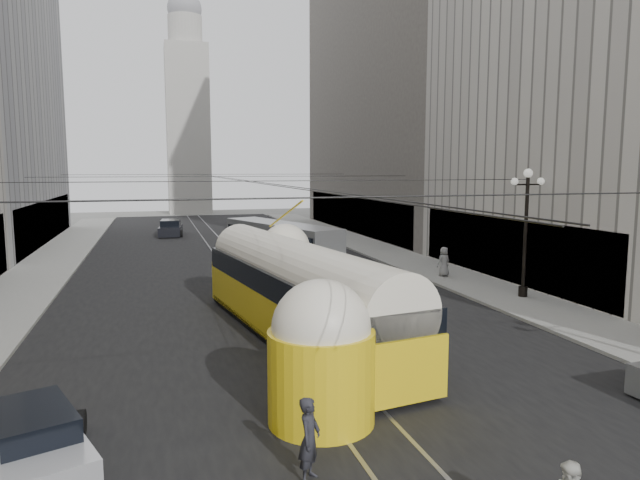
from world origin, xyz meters
TOP-DOWN VIEW (x-y plane):
  - road at (0.00, 32.50)m, footprint 20.00×85.00m
  - sidewalk_left at (-12.00, 36.00)m, footprint 4.00×72.00m
  - sidewalk_right at (12.00, 36.00)m, footprint 4.00×72.00m
  - rail_left at (-0.75, 32.50)m, footprint 0.12×85.00m
  - rail_right at (0.75, 32.50)m, footprint 0.12×85.00m
  - building_right_far at (20.00, 48.00)m, footprint 12.60×32.60m
  - distant_tower at (0.00, 80.00)m, footprint 6.00×6.00m
  - lamppost_right_mid at (12.60, 18.00)m, footprint 1.86×0.44m
  - catenary at (0.12, 31.49)m, footprint 25.00×72.00m
  - streetcar at (0.10, 14.64)m, footprint 5.08×17.21m
  - city_bus at (3.12, 31.40)m, footprint 6.02×11.69m
  - sedan_silver at (-7.74, 7.00)m, footprint 3.15×4.61m
  - sedan_white_far at (4.91, 47.39)m, footprint 3.40×5.10m
  - sedan_dark_far at (-3.59, 51.16)m, footprint 2.51×5.11m
  - pedestrian_crossing_a at (-2.06, 4.84)m, footprint 0.73×0.79m
  - pedestrian_sidewalk_right at (11.39, 23.95)m, footprint 0.94×0.68m

SIDE VIEW (x-z plane):
  - road at x=0.00m, z-range -0.01..0.01m
  - rail_left at x=-0.75m, z-range -0.02..0.02m
  - rail_right at x=0.75m, z-range -0.02..0.02m
  - sidewalk_left at x=-12.00m, z-range 0.00..0.15m
  - sidewalk_right at x=12.00m, z-range 0.00..0.15m
  - sedan_silver at x=-7.74m, z-range -0.06..1.28m
  - sedan_white_far at x=4.91m, z-range -0.07..1.42m
  - sedan_dark_far at x=-3.59m, z-range -0.07..1.49m
  - pedestrian_crossing_a at x=-2.06m, z-range 0.00..1.81m
  - pedestrian_sidewalk_right at x=11.39m, z-range 0.15..1.90m
  - city_bus at x=3.12m, z-range 0.14..3.00m
  - streetcar at x=0.10m, z-range -0.04..3.77m
  - lamppost_right_mid at x=12.60m, z-range 0.56..6.93m
  - catenary at x=0.12m, z-range 5.77..6.00m
  - distant_tower at x=0.00m, z-range -0.71..30.65m
  - building_right_far at x=20.00m, z-range 0.01..32.61m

